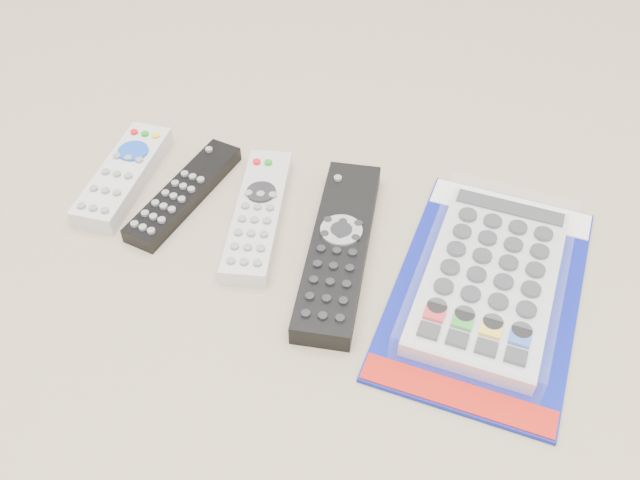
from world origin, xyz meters
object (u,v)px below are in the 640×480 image
(remote_large_black, at_px, (339,248))
(remote_slim_black, at_px, (184,193))
(remote_silver_dvd, at_px, (258,214))
(remote_small_grey, at_px, (123,175))
(jumbo_remote_packaged, at_px, (490,278))

(remote_large_black, bearing_deg, remote_slim_black, 163.27)
(remote_silver_dvd, bearing_deg, remote_small_grey, 164.63)
(remote_silver_dvd, relative_size, jumbo_remote_packaged, 0.66)
(remote_silver_dvd, relative_size, remote_large_black, 0.81)
(remote_silver_dvd, distance_m, jumbo_remote_packaged, 0.26)
(remote_small_grey, bearing_deg, remote_silver_dvd, -6.84)
(remote_silver_dvd, bearing_deg, remote_large_black, -24.65)
(remote_slim_black, height_order, jumbo_remote_packaged, jumbo_remote_packaged)
(remote_slim_black, relative_size, remote_silver_dvd, 0.90)
(remote_small_grey, bearing_deg, remote_slim_black, -6.16)
(remote_small_grey, xyz_separation_m, remote_large_black, (0.27, -0.04, 0.00))
(remote_slim_black, bearing_deg, jumbo_remote_packaged, 5.38)
(remote_large_black, xyz_separation_m, jumbo_remote_packaged, (0.16, -0.00, 0.00))
(remote_small_grey, xyz_separation_m, jumbo_remote_packaged, (0.42, -0.04, 0.01))
(remote_small_grey, bearing_deg, jumbo_remote_packaged, -7.44)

